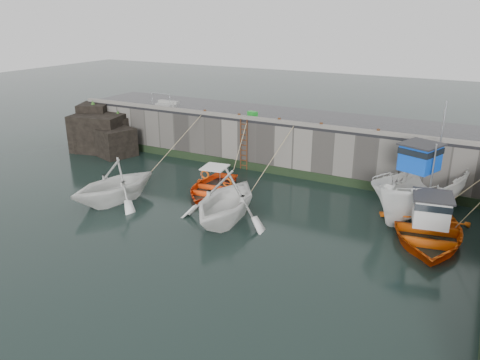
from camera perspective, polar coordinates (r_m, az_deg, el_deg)
The scene contains 22 objects.
ground at distance 20.76m, azimuth -7.52°, elevation -7.19°, with size 120.00×120.00×0.00m, color black.
quay_back at distance 30.55m, azimuth 6.06°, elevation 4.80°, with size 30.00×5.00×3.00m, color slate.
road_back at distance 30.18m, azimuth 6.17°, elevation 7.70°, with size 30.00×5.00×0.16m, color black.
kerb_back at distance 28.02m, azimuth 4.34°, elevation 7.19°, with size 30.00×0.30×0.20m, color slate.
algae_back at distance 28.67m, azimuth 4.03°, elevation 1.24°, with size 30.00×0.08×0.50m, color black.
rock_outcrop at distance 34.86m, azimuth -16.36°, elevation 5.59°, with size 5.85×4.24×3.41m.
ladder at distance 29.07m, azimuth 0.45°, elevation 4.32°, with size 0.51×0.08×3.20m.
boat_near_white at distance 25.41m, azimuth -14.90°, elevation -2.51°, with size 4.25×4.92×2.59m, color white.
boat_near_white_rope at distance 29.16m, azimuth -8.00°, elevation 0.90°, with size 0.04×6.04×3.10m, color tan, non-canonical shape.
boat_near_blue at distance 25.93m, azimuth -3.47°, elevation -1.38°, with size 3.33×4.67×0.97m, color #FF430D.
boat_near_blue_rope at distance 28.72m, azimuth 0.10°, elevation 0.80°, with size 0.04×3.19×3.10m, color tan, non-canonical shape.
boat_near_blacktrim at distance 22.39m, azimuth -1.75°, elevation -4.93°, with size 4.55×5.27×2.78m, color white.
boat_near_blacktrim_rope at distance 26.41m, azimuth 3.55°, elevation -0.99°, with size 0.04×5.45×3.10m, color tan, non-canonical shape.
boat_far_white at distance 24.13m, azimuth 21.20°, elevation -1.44°, with size 5.12×7.73×5.79m.
boat_far_orange at distance 22.16m, azimuth 21.84°, elevation -5.56°, with size 5.44×6.88×4.28m.
fish_crate at distance 29.65m, azimuth 1.53°, elevation 8.06°, with size 0.60×0.36×0.31m, color #1A9425.
railing at distance 33.31m, azimuth -8.90°, elevation 9.22°, with size 1.60×1.05×1.00m.
bollard_a at distance 30.42m, azimuth -4.30°, elevation 8.28°, with size 0.18×0.18×0.28m, color #3F1E0F.
bollard_b at distance 29.18m, azimuth -0.10°, elevation 7.84°, with size 0.18×0.18×0.28m, color #3F1E0F.
bollard_c at distance 28.03m, azimuth 4.80°, elevation 7.27°, with size 0.18×0.18×0.28m, color #3F1E0F.
bollard_d at distance 27.13m, azimuth 9.87°, elevation 6.62°, with size 0.18×0.18×0.28m, color #3F1E0F.
bollard_e at distance 26.33m, azimuth 16.49°, elevation 5.69°, with size 0.18×0.18×0.28m, color #3F1E0F.
Camera 1 is at (11.03, -14.87, 9.39)m, focal length 35.00 mm.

